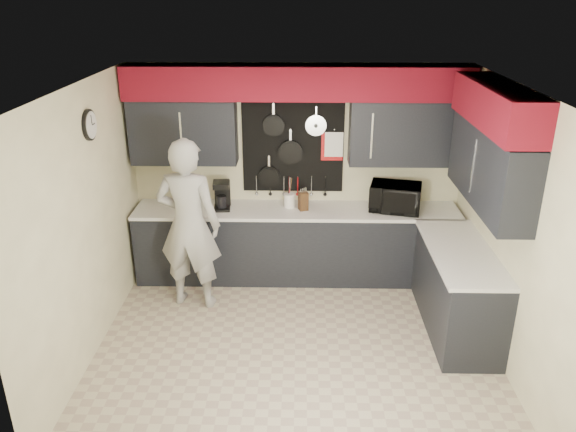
{
  "coord_description": "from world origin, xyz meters",
  "views": [
    {
      "loc": [
        0.03,
        -4.83,
        3.41
      ],
      "look_at": [
        -0.08,
        0.5,
        1.21
      ],
      "focal_mm": 35.0,
      "sensor_mm": 36.0,
      "label": 1
    }
  ],
  "objects_px": {
    "coffee_maker": "(222,194)",
    "person": "(189,225)",
    "knife_block": "(303,201)",
    "utensil_crock": "(289,200)",
    "microwave": "(395,197)"
  },
  "relations": [
    {
      "from": "microwave",
      "to": "knife_block",
      "type": "distance_m",
      "value": 1.09
    },
    {
      "from": "knife_block",
      "to": "utensil_crock",
      "type": "bearing_deg",
      "value": 132.01
    },
    {
      "from": "person",
      "to": "microwave",
      "type": "bearing_deg",
      "value": -155.96
    },
    {
      "from": "knife_block",
      "to": "coffee_maker",
      "type": "bearing_deg",
      "value": 158.52
    },
    {
      "from": "coffee_maker",
      "to": "person",
      "type": "relative_size",
      "value": 0.18
    },
    {
      "from": "knife_block",
      "to": "person",
      "type": "distance_m",
      "value": 1.4
    },
    {
      "from": "microwave",
      "to": "coffee_maker",
      "type": "relative_size",
      "value": 1.7
    },
    {
      "from": "knife_block",
      "to": "utensil_crock",
      "type": "relative_size",
      "value": 1.31
    },
    {
      "from": "knife_block",
      "to": "coffee_maker",
      "type": "height_order",
      "value": "coffee_maker"
    },
    {
      "from": "knife_block",
      "to": "coffee_maker",
      "type": "relative_size",
      "value": 0.64
    },
    {
      "from": "microwave",
      "to": "knife_block",
      "type": "bearing_deg",
      "value": -166.48
    },
    {
      "from": "knife_block",
      "to": "utensil_crock",
      "type": "xyz_separation_m",
      "value": [
        -0.17,
        0.09,
        -0.03
      ]
    },
    {
      "from": "knife_block",
      "to": "utensil_crock",
      "type": "height_order",
      "value": "knife_block"
    },
    {
      "from": "utensil_crock",
      "to": "microwave",
      "type": "bearing_deg",
      "value": -3.46
    },
    {
      "from": "knife_block",
      "to": "person",
      "type": "height_order",
      "value": "person"
    }
  ]
}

